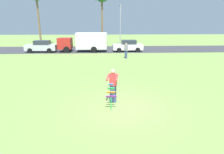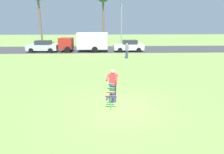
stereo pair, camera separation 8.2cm
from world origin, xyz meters
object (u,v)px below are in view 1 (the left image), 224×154
(person_kite_flyer, at_px, (113,85))
(parked_truck_red_cab, at_px, (86,42))
(person_walker_near, at_px, (126,50))
(kite_held, at_px, (111,93))
(parked_car_white, at_px, (128,46))
(streetlight_pole, at_px, (120,22))
(parked_car_silver, at_px, (42,46))

(person_kite_flyer, bearing_deg, parked_truck_red_cab, 98.84)
(parked_truck_red_cab, distance_m, person_walker_near, 7.45)
(person_kite_flyer, distance_m, kite_held, 0.75)
(person_kite_flyer, height_order, parked_truck_red_cab, parked_truck_red_cab)
(person_walker_near, bearing_deg, parked_truck_red_cab, 132.16)
(parked_car_white, bearing_deg, person_walker_near, -99.71)
(parked_truck_red_cab, bearing_deg, person_walker_near, -47.84)
(kite_held, bearing_deg, person_kite_flyer, 79.66)
(person_kite_flyer, bearing_deg, kite_held, -100.34)
(parked_truck_red_cab, bearing_deg, streetlight_pole, 53.03)
(person_kite_flyer, bearing_deg, person_walker_near, 79.98)
(streetlight_pole, distance_m, person_walker_near, 13.20)
(person_walker_near, bearing_deg, person_kite_flyer, -100.02)
(kite_held, distance_m, parked_car_white, 18.95)
(parked_car_white, bearing_deg, kite_held, -99.94)
(person_kite_flyer, relative_size, parked_car_white, 0.41)
(person_kite_flyer, relative_size, parked_car_silver, 0.41)
(person_kite_flyer, relative_size, streetlight_pole, 0.25)
(person_kite_flyer, distance_m, parked_car_white, 18.22)
(kite_held, relative_size, parked_car_white, 0.27)
(kite_held, relative_size, person_walker_near, 0.66)
(parked_car_silver, bearing_deg, person_walker_near, -26.39)
(parked_truck_red_cab, bearing_deg, parked_car_white, -0.00)
(parked_truck_red_cab, height_order, streetlight_pole, streetlight_pole)
(parked_car_white, distance_m, person_walker_near, 5.59)
(parked_car_silver, xyz_separation_m, streetlight_pole, (11.61, 7.32, 3.22))
(person_kite_flyer, xyz_separation_m, parked_car_white, (3.14, 17.95, -0.18))
(parked_car_white, relative_size, streetlight_pole, 0.61)
(parked_car_silver, height_order, person_walker_near, person_walker_near)
(kite_held, bearing_deg, parked_car_silver, 115.17)
(person_kite_flyer, relative_size, person_walker_near, 1.00)
(streetlight_pole, xyz_separation_m, person_walker_near, (-0.52, -12.82, -3.06))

